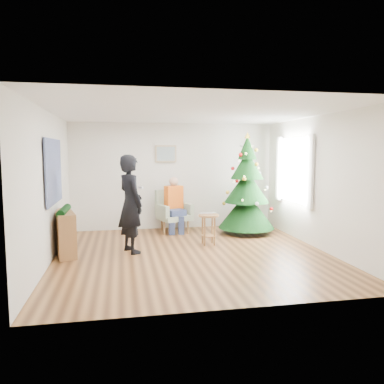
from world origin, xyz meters
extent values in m
plane|color=brown|center=(0.00, 0.00, 0.00)|extent=(5.00, 5.00, 0.00)
plane|color=white|center=(0.00, 0.00, 2.60)|extent=(5.00, 5.00, 0.00)
plane|color=silver|center=(0.00, 2.50, 1.30)|extent=(5.00, 0.00, 5.00)
plane|color=silver|center=(0.00, -2.50, 1.30)|extent=(5.00, 0.00, 5.00)
plane|color=silver|center=(-2.50, 0.00, 1.30)|extent=(0.00, 5.00, 5.00)
plane|color=silver|center=(2.50, 0.00, 1.30)|extent=(0.00, 5.00, 5.00)
cube|color=white|center=(2.47, 1.00, 1.50)|extent=(0.04, 1.30, 1.40)
cube|color=white|center=(2.44, 0.25, 1.50)|extent=(0.05, 0.25, 1.50)
cube|color=white|center=(2.44, 1.75, 1.50)|extent=(0.05, 0.25, 1.50)
cylinder|color=#3F2816|center=(1.59, 1.59, 0.15)|extent=(0.10, 0.10, 0.30)
cone|color=black|center=(1.59, 1.59, 0.55)|extent=(1.30, 1.30, 0.85)
cone|color=black|center=(1.59, 1.59, 1.10)|extent=(1.04, 1.04, 0.75)
cone|color=black|center=(1.59, 1.59, 1.60)|extent=(0.76, 0.76, 0.65)
cone|color=black|center=(1.59, 1.59, 2.00)|extent=(0.44, 0.44, 0.55)
cone|color=gold|center=(1.59, 1.59, 2.28)|extent=(0.14, 0.14, 0.14)
cylinder|color=brown|center=(0.46, 0.67, 0.61)|extent=(0.42, 0.42, 0.04)
cylinder|color=brown|center=(0.46, 0.67, 0.19)|extent=(0.31, 0.31, 0.02)
imported|color=silver|center=(0.46, 0.67, 0.64)|extent=(0.37, 0.26, 0.03)
cube|color=#92A181|center=(-0.05, 2.00, 0.36)|extent=(0.87, 0.84, 0.12)
cube|color=#92A181|center=(-0.16, 2.28, 0.70)|extent=(0.69, 0.35, 0.60)
cube|color=#92A181|center=(-0.36, 1.89, 0.52)|extent=(0.28, 0.54, 0.30)
cube|color=#92A181|center=(0.25, 2.11, 0.52)|extent=(0.28, 0.54, 0.30)
cube|color=navy|center=(-0.05, 1.92, 0.49)|extent=(0.51, 0.53, 0.14)
cube|color=#D85914|center=(-0.05, 2.14, 0.82)|extent=(0.46, 0.35, 0.55)
sphere|color=tan|center=(-0.05, 2.12, 1.20)|extent=(0.22, 0.22, 0.22)
imported|color=black|center=(-1.12, 0.37, 0.92)|extent=(0.68, 0.79, 1.85)
cube|color=white|center=(-0.92, 0.34, 1.23)|extent=(0.09, 0.13, 0.04)
cube|color=brown|center=(-2.33, 0.46, 0.40)|extent=(0.53, 1.04, 0.80)
cylinder|color=black|center=(-2.33, 0.46, 0.82)|extent=(0.14, 0.90, 0.14)
cube|color=black|center=(-2.46, 0.30, 1.55)|extent=(0.03, 1.50, 1.15)
cube|color=tan|center=(-0.20, 2.47, 1.85)|extent=(0.52, 0.03, 0.42)
cube|color=gray|center=(-0.20, 2.45, 1.85)|extent=(0.44, 0.02, 0.34)
camera|label=1|loc=(-1.28, -6.68, 1.89)|focal=35.00mm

